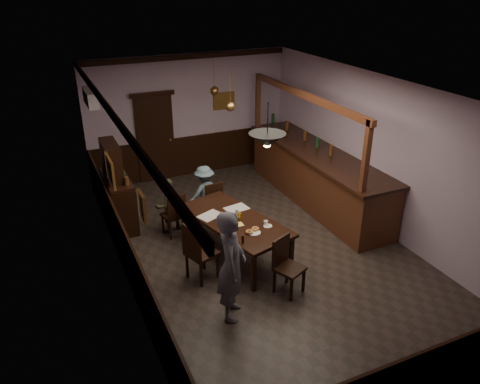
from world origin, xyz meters
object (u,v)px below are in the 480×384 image
person_seated_left (167,205)px  person_seated_right (205,192)px  chair_near (286,263)px  sideboard (117,193)px  dining_table (234,222)px  chair_far_right (212,200)px  chair_far_left (175,213)px  person_standing (232,266)px  pendant_iron (267,140)px  soda_can (239,216)px  pendant_brass_far (214,91)px  pendant_brass_mid (230,106)px  bar_counter (316,175)px  chair_side (198,251)px  coffee_cup (266,223)px

person_seated_left → person_seated_right: 0.90m
chair_near → sideboard: 3.88m
dining_table → chair_far_right: bearing=86.1°
chair_far_left → person_standing: size_ratio=0.51×
dining_table → pendant_iron: pendant_iron is taller
person_seated_left → soda_can: person_seated_left is taller
sideboard → pendant_iron: (1.87, -2.82, 1.72)m
dining_table → pendant_brass_far: size_ratio=2.94×
chair_far_left → person_seated_left: 0.28m
pendant_brass_mid → bar_counter: bearing=-11.2°
chair_side → person_standing: bearing=168.8°
chair_side → pendant_iron: pendant_iron is taller
person_seated_left → pendant_iron: 3.03m
chair_near → soda_can: (-0.25, 1.23, 0.29)m
soda_can → pendant_brass_mid: pendant_brass_mid is taller
chair_far_left → pendant_iron: size_ratio=1.29×
person_standing → sideboard: bearing=43.3°
chair_side → pendant_brass_far: size_ratio=1.28×
person_standing → person_seated_left: (-0.14, 2.86, -0.32)m
person_standing → sideboard: size_ratio=0.99×
soda_can → chair_near: bearing=-78.3°
chair_far_left → chair_side: bearing=75.5°
person_standing → person_seated_right: person_standing is taller
person_standing → coffee_cup: person_standing is taller
chair_side → bar_counter: bearing=-82.9°
pendant_brass_mid → person_seated_left: bearing=-169.2°
person_seated_right → pendant_brass_far: pendant_brass_far is taller
sideboard → bar_counter: bearing=-10.2°
dining_table → coffee_cup: 0.60m
coffee_cup → bar_counter: 2.75m
bar_counter → dining_table: bearing=-153.1°
dining_table → chair_side: (-0.85, -0.44, -0.12)m
person_standing → pendant_brass_mid: pendant_brass_mid is taller
chair_far_right → soda_can: size_ratio=7.48×
person_seated_right → pendant_brass_far: (0.82, 1.42, 1.73)m
chair_side → chair_near: bearing=-145.3°
chair_side → person_seated_right: person_seated_right is taller
chair_far_right → soda_can: (-0.02, -1.40, 0.32)m
chair_near → soda_can: chair_near is taller
chair_far_left → chair_near: 2.64m
chair_far_left → bar_counter: bar_counter is taller
soda_can → sideboard: (-1.74, 2.10, -0.11)m
chair_side → person_standing: person_standing is taller
bar_counter → pendant_brass_mid: pendant_brass_mid is taller
person_seated_left → person_standing: bearing=76.4°
chair_far_left → soda_can: bearing=114.4°
person_seated_left → coffee_cup: person_seated_left is taller
person_seated_right → bar_counter: bar_counter is taller
pendant_iron → pendant_brass_mid: 2.48m
pendant_brass_mid → soda_can: bearing=-108.5°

